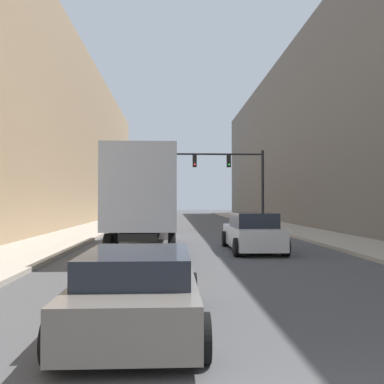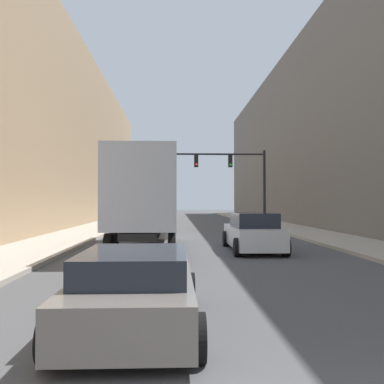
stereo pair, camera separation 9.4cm
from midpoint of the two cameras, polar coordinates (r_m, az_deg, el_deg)
name	(u,v)px [view 1 (the left image)]	position (r m, az deg, el deg)	size (l,w,h in m)	color
sidewalk_right	(283,227)	(33.70, 11.95, -4.60)	(3.32, 80.00, 0.15)	#B2A899
sidewalk_left	(96,228)	(33.13, -12.77, -4.65)	(3.32, 80.00, 0.15)	#B2A899
building_right	(342,127)	(35.58, 19.25, 8.21)	(6.00, 80.00, 15.73)	#66605B
building_left	(34,128)	(34.64, -20.39, 8.04)	(6.00, 80.00, 15.21)	tan
semi_truck	(149,198)	(19.55, -5.91, -0.82)	(2.40, 12.87, 3.92)	#B2B7C1
sedan_car	(138,290)	(7.18, -7.60, -12.80)	(2.08, 4.35, 1.27)	slate
suv_car	(252,233)	(17.98, 7.88, -5.39)	(2.06, 4.93, 1.59)	silver
traffic_signal_gantry	(236,173)	(31.81, 5.85, 2.48)	(7.69, 0.35, 5.84)	black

